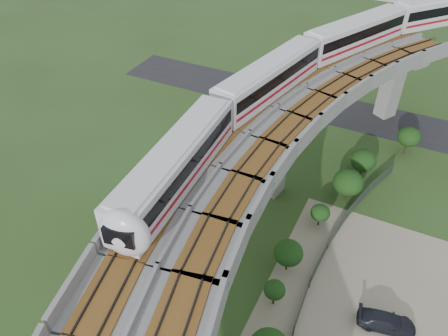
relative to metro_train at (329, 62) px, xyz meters
The scene contains 13 objects.
ground 22.33m from the metro_train, 100.01° to the right, with size 160.00×160.00×0.00m, color #31471C.
dirt_lot 26.09m from the metro_train, 62.13° to the right, with size 18.00×26.00×0.04m, color gray.
asphalt_road 17.25m from the metro_train, 105.53° to the left, with size 60.00×8.00×0.03m, color #232326.
viaduct 18.64m from the metro_train, 88.12° to the right, with size 19.58×73.98×11.40m.
metro_train is the anchor object (origin of this frame).
fence 22.64m from the metro_train, 70.45° to the right, with size 3.87×38.73×1.50m.
tree_0 14.91m from the metro_train, 29.64° to the left, with size 2.68×2.68×3.57m.
tree_1 11.97m from the metro_train, ahead, with size 2.86×2.86×3.05m.
tree_2 12.64m from the metro_train, 47.76° to the right, with size 3.15×3.15×3.64m.
tree_3 15.54m from the metro_train, 70.56° to the right, with size 1.92×1.92×2.54m.
tree_4 20.22m from the metro_train, 80.89° to the right, with size 2.61×2.61×3.38m.
tree_5 23.80m from the metro_train, 81.94° to the right, with size 1.81×1.81×2.67m.
car_dark 25.40m from the metro_train, 58.37° to the right, with size 1.85×4.55×1.32m, color black.
Camera 1 is at (11.96, -23.86, 32.00)m, focal length 35.00 mm.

